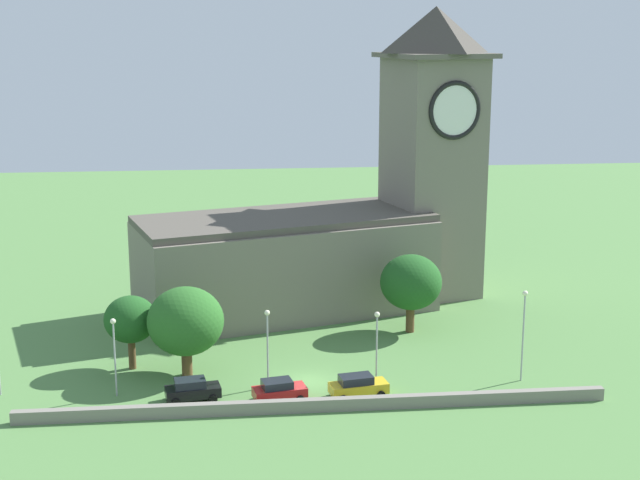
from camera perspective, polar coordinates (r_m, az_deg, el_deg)
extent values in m
plane|color=#517F42|center=(90.18, -1.57, -5.20)|extent=(200.00, 200.00, 0.00)
cube|color=slate|center=(93.24, -2.19, -1.64)|extent=(31.33, 20.01, 9.18)
cube|color=#524C43|center=(92.11, -2.22, 1.33)|extent=(31.05, 19.06, 0.70)
cube|color=slate|center=(98.36, 6.92, 3.79)|extent=(10.49, 10.49, 25.11)
cube|color=#5B554B|center=(97.13, 7.14, 11.26)|extent=(12.17, 12.17, 0.50)
pyramid|color=#403C35|center=(97.09, 7.18, 12.78)|extent=(11.02, 11.02, 4.66)
cylinder|color=white|center=(93.73, 8.33, 7.93)|extent=(5.24, 1.63, 5.42)
torus|color=black|center=(93.73, 8.33, 7.93)|extent=(5.81, 2.12, 5.91)
cylinder|color=white|center=(99.59, 9.23, 8.20)|extent=(1.63, 5.24, 5.42)
torus|color=black|center=(99.59, 9.23, 8.20)|extent=(2.12, 5.81, 5.91)
cube|color=gray|center=(70.47, -0.24, -10.17)|extent=(44.76, 0.70, 0.98)
cube|color=black|center=(72.94, -7.86, -9.26)|extent=(4.44, 2.38, 0.80)
cube|color=#1E232B|center=(72.65, -8.04, -8.75)|extent=(2.57, 1.88, 0.64)
cylinder|color=black|center=(74.06, -6.82, -9.21)|extent=(0.68, 0.41, 0.64)
cylinder|color=black|center=(72.46, -6.62, -9.73)|extent=(0.68, 0.41, 0.64)
cylinder|color=black|center=(73.76, -9.05, -9.38)|extent=(0.68, 0.41, 0.64)
cylinder|color=black|center=(72.16, -8.91, -9.90)|extent=(0.68, 0.41, 0.64)
cube|color=red|center=(72.34, -2.51, -9.37)|extent=(4.36, 2.57, 0.77)
cube|color=#1E232B|center=(72.03, -2.67, -8.88)|extent=(2.56, 2.01, 0.61)
cylinder|color=black|center=(73.62, -1.62, -9.27)|extent=(0.67, 0.44, 0.62)
cylinder|color=black|center=(72.02, -1.23, -9.80)|extent=(0.67, 0.44, 0.62)
cylinder|color=black|center=(72.99, -3.76, -9.50)|extent=(0.67, 0.44, 0.62)
cylinder|color=black|center=(71.37, -3.41, -10.04)|extent=(0.67, 0.44, 0.62)
cube|color=gold|center=(73.04, 2.40, -9.11)|extent=(4.77, 2.50, 0.81)
cube|color=#1E232B|center=(72.71, 2.24, -8.60)|extent=(2.77, 1.95, 0.64)
cylinder|color=black|center=(74.42, 3.33, -9.02)|extent=(0.69, 0.42, 0.64)
cylinder|color=black|center=(72.90, 3.78, -9.52)|extent=(0.69, 0.42, 0.64)
cylinder|color=black|center=(73.54, 1.03, -9.28)|extent=(0.69, 0.42, 0.64)
cylinder|color=black|center=(71.99, 1.43, -9.79)|extent=(0.69, 0.42, 0.64)
cylinder|color=#9EA0A5|center=(74.01, -12.55, -7.27)|extent=(0.14, 0.14, 5.92)
sphere|color=#F4EFCC|center=(72.98, -12.68, -4.92)|extent=(0.44, 0.44, 0.44)
cylinder|color=#9EA0A5|center=(74.03, -3.26, -6.90)|extent=(0.14, 0.14, 6.05)
sphere|color=#F4EFCC|center=(72.99, -3.29, -4.51)|extent=(0.44, 0.44, 0.44)
cylinder|color=#9EA0A5|center=(74.24, 3.52, -6.93)|extent=(0.14, 0.14, 5.85)
sphere|color=#F4EFCC|center=(73.22, 3.55, -4.62)|extent=(0.44, 0.44, 0.44)
cylinder|color=#9EA0A5|center=(76.86, 12.43, -5.98)|extent=(0.14, 0.14, 7.21)
sphere|color=#F4EFCC|center=(75.72, 12.57, -3.24)|extent=(0.44, 0.44, 0.44)
cylinder|color=brown|center=(80.00, -11.54, -6.87)|extent=(0.62, 0.62, 2.71)
ellipsoid|color=#1E511E|center=(79.03, -11.64, -4.82)|extent=(4.42, 4.42, 3.97)
cylinder|color=brown|center=(87.92, 5.59, -4.82)|extent=(0.81, 0.81, 2.71)
ellipsoid|color=#1E511E|center=(86.90, 5.64, -2.60)|extent=(5.80, 5.80, 5.22)
cylinder|color=brown|center=(77.79, -8.22, -7.46)|extent=(0.88, 0.88, 2.36)
ellipsoid|color=#286023|center=(76.63, -8.31, -4.98)|extent=(6.30, 6.30, 5.67)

